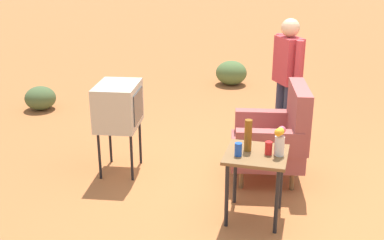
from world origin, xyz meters
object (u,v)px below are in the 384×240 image
armchair (276,136)px  person_standing (287,77)px  tv_on_stand (118,106)px  flower_vase (280,140)px  soda_can_blue (238,149)px  bottle_tall_amber (248,135)px  side_table (256,163)px  soda_can_red (268,148)px

armchair → person_standing: (-0.89, 0.02, 0.44)m
tv_on_stand → flower_vase: (0.61, 1.80, 0.03)m
person_standing → flower_vase: 1.76m
armchair → flower_vase: bearing=6.1°
person_standing → soda_can_blue: 1.90m
armchair → bottle_tall_amber: armchair is taller
side_table → soda_can_blue: (0.10, -0.15, 0.16)m
armchair → person_standing: 0.99m
tv_on_stand → soda_can_blue: (0.71, 1.45, -0.06)m
tv_on_stand → flower_vase: bearing=71.4°
armchair → person_standing: bearing=178.5°
side_table → tv_on_stand: size_ratio=0.64×
soda_can_red → bottle_tall_amber: bearing=-101.1°
soda_can_blue → armchair: bearing=165.1°
bottle_tall_amber → flower_vase: (0.03, 0.29, -0.00)m
soda_can_red → flower_vase: flower_vase is taller
armchair → tv_on_stand: size_ratio=1.03×
side_table → person_standing: size_ratio=0.40×
person_standing → flower_vase: (1.76, 0.07, -0.13)m
armchair → soda_can_red: bearing=-0.4°
person_standing → side_table: bearing=-4.2°
armchair → soda_can_blue: size_ratio=8.69×
person_standing → bottle_tall_amber: bearing=-7.2°
person_standing → soda_can_blue: size_ratio=13.44×
person_standing → flower_vase: bearing=2.3°
tv_on_stand → bottle_tall_amber: bearing=69.1°
bottle_tall_amber → soda_can_blue: 0.18m
side_table → soda_can_blue: bearing=-56.7°
armchair → side_table: bearing=-7.0°
flower_vase → armchair: bearing=-173.9°
bottle_tall_amber → flower_vase: bearing=84.1°
side_table → tv_on_stand: (-0.61, -1.60, 0.22)m
side_table → tv_on_stand: tv_on_stand is taller
flower_vase → soda_can_blue: bearing=-73.1°
person_standing → bottle_tall_amber: (1.73, -0.22, -0.13)m
side_table → armchair: bearing=173.0°
soda_can_red → soda_can_blue: 0.27m
soda_can_blue → flower_vase: bearing=106.9°
side_table → bottle_tall_amber: size_ratio=2.21×
side_table → flower_vase: size_ratio=2.50×
armchair → flower_vase: size_ratio=4.00×
soda_can_blue → soda_can_red: bearing=111.4°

